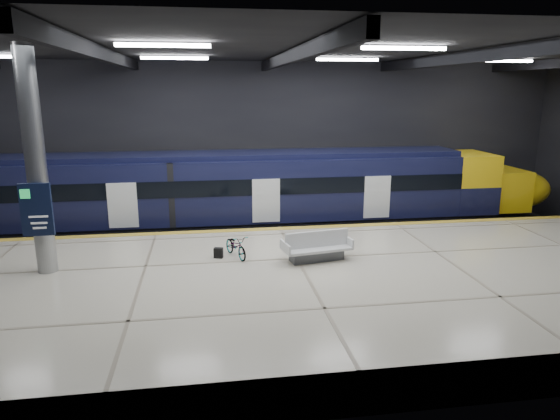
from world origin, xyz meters
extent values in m
plane|color=black|center=(0.00, 0.00, 0.00)|extent=(30.00, 30.00, 0.00)
cube|color=black|center=(0.00, 8.00, 4.00)|extent=(30.00, 0.10, 8.00)
cube|color=black|center=(0.00, -8.00, 4.00)|extent=(30.00, 0.10, 8.00)
cube|color=black|center=(0.00, 0.00, 8.00)|extent=(30.00, 16.00, 0.10)
cube|color=black|center=(-6.00, 0.00, 7.75)|extent=(0.25, 16.00, 0.40)
cube|color=black|center=(0.00, 0.00, 7.75)|extent=(0.25, 16.00, 0.40)
cube|color=black|center=(6.00, 0.00, 7.75)|extent=(0.25, 16.00, 0.40)
cube|color=white|center=(-4.00, -2.00, 7.88)|extent=(2.60, 0.18, 0.10)
cube|color=white|center=(3.00, -2.00, 7.88)|extent=(2.60, 0.18, 0.10)
cube|color=white|center=(-4.00, 4.00, 7.88)|extent=(2.60, 0.18, 0.10)
cube|color=white|center=(3.00, 4.00, 7.88)|extent=(2.60, 0.18, 0.10)
cube|color=white|center=(10.00, 4.00, 7.88)|extent=(2.60, 0.18, 0.10)
cube|color=beige|center=(0.00, -2.50, 0.55)|extent=(30.00, 11.00, 1.10)
cube|color=gold|center=(0.00, 2.75, 1.11)|extent=(30.00, 0.40, 0.01)
cube|color=gray|center=(0.00, 4.78, 0.08)|extent=(30.00, 0.08, 0.16)
cube|color=gray|center=(0.00, 6.22, 0.08)|extent=(30.00, 0.08, 0.16)
cube|color=black|center=(-3.42, 5.50, 0.55)|extent=(24.00, 2.58, 0.80)
cube|color=black|center=(-3.42, 5.50, 2.33)|extent=(24.00, 2.80, 2.75)
cube|color=black|center=(-3.42, 5.50, 3.82)|extent=(24.00, 2.30, 0.24)
cube|color=black|center=(-3.42, 4.09, 2.60)|extent=(24.00, 0.04, 0.70)
cube|color=white|center=(-0.42, 4.08, 2.00)|extent=(1.20, 0.05, 1.90)
cube|color=yellow|center=(9.58, 5.50, 2.33)|extent=(2.00, 2.80, 2.75)
ellipsoid|color=yellow|center=(12.18, 5.50, 1.85)|extent=(3.60, 2.52, 1.90)
cube|color=black|center=(9.88, 5.50, 2.50)|extent=(1.60, 2.38, 0.80)
cube|color=#595B60|center=(0.62, -1.26, 1.27)|extent=(1.85, 0.85, 0.33)
cube|color=silver|center=(0.62, -1.26, 1.52)|extent=(2.36, 1.31, 0.09)
cube|color=silver|center=(0.62, -1.26, 1.84)|extent=(2.21, 0.47, 0.56)
cube|color=silver|center=(-0.48, -1.45, 1.66)|extent=(0.23, 0.95, 0.33)
cube|color=silver|center=(1.72, -1.07, 1.66)|extent=(0.23, 0.95, 0.33)
imported|color=#99999E|center=(-2.03, -0.53, 1.50)|extent=(1.04, 1.59, 0.79)
cube|color=black|center=(-2.63, -0.53, 1.28)|extent=(0.34, 0.26, 0.35)
cylinder|color=#9EA0A5|center=(-8.00, -1.00, 4.55)|extent=(0.60, 0.60, 6.90)
cube|color=black|center=(-8.00, -1.42, 3.20)|extent=(0.90, 0.12, 1.60)
camera|label=1|loc=(-2.97, -16.80, 6.71)|focal=32.00mm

